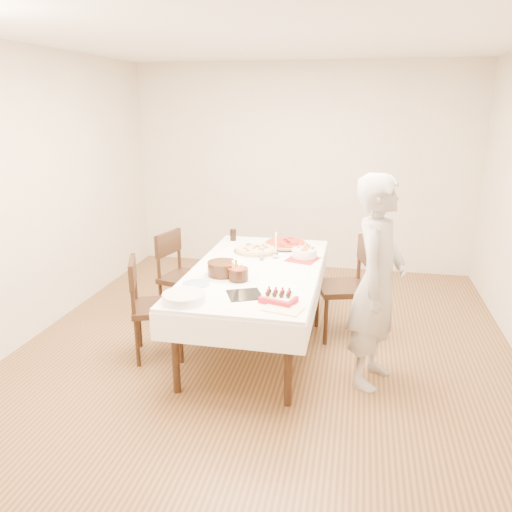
% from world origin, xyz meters
% --- Properties ---
extents(floor, '(5.00, 5.00, 0.00)m').
position_xyz_m(floor, '(0.00, 0.00, 0.00)').
color(floor, '#55301D').
rests_on(floor, ground).
extents(wall_back, '(4.50, 0.04, 2.70)m').
position_xyz_m(wall_back, '(0.00, 2.50, 1.35)').
color(wall_back, beige).
rests_on(wall_back, floor).
extents(wall_front, '(4.50, 0.04, 2.70)m').
position_xyz_m(wall_front, '(0.00, -2.50, 1.35)').
color(wall_front, beige).
rests_on(wall_front, floor).
extents(wall_left, '(0.04, 5.00, 2.70)m').
position_xyz_m(wall_left, '(-2.25, 0.00, 1.35)').
color(wall_left, beige).
rests_on(wall_left, floor).
extents(ceiling, '(5.00, 5.00, 0.00)m').
position_xyz_m(ceiling, '(0.00, 0.00, 2.70)').
color(ceiling, white).
rests_on(ceiling, wall_back).
extents(dining_table, '(1.46, 2.29, 0.75)m').
position_xyz_m(dining_table, '(-0.10, 0.05, 0.38)').
color(dining_table, white).
rests_on(dining_table, floor).
extents(chair_right_savory, '(0.62, 0.62, 0.98)m').
position_xyz_m(chair_right_savory, '(0.67, 0.41, 0.49)').
color(chair_right_savory, black).
rests_on(chair_right_savory, floor).
extents(chair_left_savory, '(0.59, 0.59, 0.95)m').
position_xyz_m(chair_left_savory, '(-0.91, 0.41, 0.47)').
color(chair_left_savory, black).
rests_on(chair_left_savory, floor).
extents(chair_left_dessert, '(0.61, 0.61, 0.92)m').
position_xyz_m(chair_left_dessert, '(-0.91, -0.34, 0.46)').
color(chair_left_dessert, black).
rests_on(chair_left_dessert, floor).
extents(person, '(0.57, 0.71, 1.70)m').
position_xyz_m(person, '(0.95, -0.39, 0.85)').
color(person, beige).
rests_on(person, floor).
extents(pizza_white, '(0.55, 0.55, 0.04)m').
position_xyz_m(pizza_white, '(-0.21, 0.56, 0.77)').
color(pizza_white, beige).
rests_on(pizza_white, dining_table).
extents(pizza_pepperoni, '(0.53, 0.53, 0.04)m').
position_xyz_m(pizza_pepperoni, '(0.05, 0.84, 0.77)').
color(pizza_pepperoni, red).
rests_on(pizza_pepperoni, dining_table).
extents(red_placemat, '(0.34, 0.34, 0.01)m').
position_xyz_m(red_placemat, '(0.28, 0.40, 0.75)').
color(red_placemat, '#B21E1E').
rests_on(red_placemat, dining_table).
extents(pasta_bowl, '(0.27, 0.27, 0.08)m').
position_xyz_m(pasta_bowl, '(0.29, 0.47, 0.80)').
color(pasta_bowl, white).
rests_on(pasta_bowl, dining_table).
extents(taper_candle, '(0.06, 0.06, 0.26)m').
position_xyz_m(taper_candle, '(0.02, 0.40, 0.88)').
color(taper_candle, white).
rests_on(taper_candle, dining_table).
extents(shaker_pair, '(0.10, 0.10, 0.11)m').
position_xyz_m(shaker_pair, '(-0.10, 0.30, 0.80)').
color(shaker_pair, white).
rests_on(shaker_pair, dining_table).
extents(cola_glass, '(0.08, 0.08, 0.13)m').
position_xyz_m(cola_glass, '(-0.54, 0.94, 0.81)').
color(cola_glass, black).
rests_on(cola_glass, dining_table).
extents(layer_cake, '(0.37, 0.37, 0.13)m').
position_xyz_m(layer_cake, '(-0.34, -0.21, 0.81)').
color(layer_cake, black).
rests_on(layer_cake, dining_table).
extents(cake_board, '(0.34, 0.34, 0.01)m').
position_xyz_m(cake_board, '(-0.06, -0.60, 0.75)').
color(cake_board, black).
rests_on(cake_board, dining_table).
extents(birthday_cake, '(0.17, 0.17, 0.16)m').
position_xyz_m(birthday_cake, '(-0.19, -0.29, 0.84)').
color(birthday_cake, '#33180E').
rests_on(birthday_cake, dining_table).
extents(strawberry_box, '(0.30, 0.24, 0.07)m').
position_xyz_m(strawberry_box, '(0.22, -0.70, 0.78)').
color(strawberry_box, '#AE131F').
rests_on(strawberry_box, dining_table).
extents(box_lid, '(0.31, 0.24, 0.02)m').
position_xyz_m(box_lid, '(0.28, -0.83, 0.75)').
color(box_lid, beige).
rests_on(box_lid, dining_table).
extents(plate_stack, '(0.38, 0.38, 0.07)m').
position_xyz_m(plate_stack, '(-0.48, -0.83, 0.78)').
color(plate_stack, white).
rests_on(plate_stack, dining_table).
extents(china_plate, '(0.25, 0.25, 0.01)m').
position_xyz_m(china_plate, '(-0.51, -0.46, 0.75)').
color(china_plate, white).
rests_on(china_plate, dining_table).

